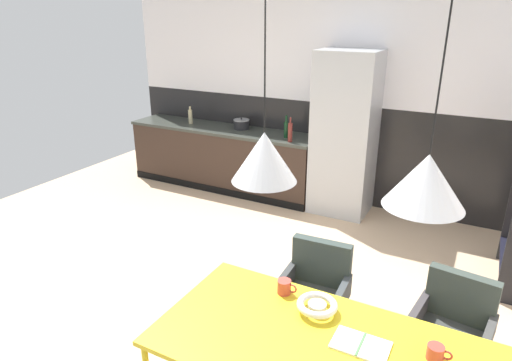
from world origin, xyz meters
TOP-DOWN VIEW (x-y plane):
  - ground_plane at (0.00, 0.00)m, footprint 7.81×7.81m
  - back_wall_splashback_dark at (0.00, 2.84)m, footprint 6.01×0.12m
  - back_wall_panel_upper at (0.00, 2.84)m, footprint 6.01×0.12m
  - kitchen_counter at (-1.45, 2.48)m, footprint 2.85×0.63m
  - refrigerator_column at (0.34, 2.48)m, footprint 0.72×0.60m
  - dining_table at (1.32, -0.88)m, footprint 1.89×0.93m
  - armchair_corner_seat at (0.94, 0.00)m, footprint 0.51×0.49m
  - armchair_far_side at (1.91, 0.07)m, footprint 0.54×0.53m
  - fruit_bowl at (1.17, -0.63)m, footprint 0.24×0.24m
  - open_book at (1.48, -0.79)m, footprint 0.30×0.20m
  - mug_tall_blue at (1.85, -0.70)m, footprint 0.13×0.09m
  - mug_white_ceramic at (0.92, -0.54)m, footprint 0.13×0.09m
  - cooking_pot at (-1.18, 2.57)m, footprint 0.22×0.22m
  - bottle_spice_small at (-0.31, 2.28)m, footprint 0.06×0.06m
  - bottle_vinegar_dark at (-2.00, 2.49)m, footprint 0.06×0.06m
  - bottle_oil_tall at (-0.43, 2.44)m, footprint 0.06×0.06m
  - pendant_lamp_over_table_near at (0.94, -0.88)m, footprint 0.33×0.33m
  - pendant_lamp_over_table_far at (1.70, -0.83)m, footprint 0.35×0.35m

SIDE VIEW (x-z plane):
  - ground_plane at x=0.00m, z-range 0.00..0.00m
  - kitchen_counter at x=-1.45m, z-range 0.00..0.89m
  - armchair_far_side at x=1.91m, z-range 0.10..0.88m
  - armchair_corner_seat at x=0.94m, z-range 0.11..0.92m
  - back_wall_splashback_dark at x=0.00m, z-range 0.00..1.32m
  - dining_table at x=1.32m, z-range 0.34..1.09m
  - open_book at x=1.48m, z-range 0.75..0.77m
  - mug_tall_blue at x=1.85m, z-range 0.75..0.84m
  - mug_white_ceramic at x=0.92m, z-range 0.75..0.85m
  - fruit_bowl at x=1.17m, z-range 0.76..0.84m
  - cooking_pot at x=-1.18m, z-range 0.87..1.03m
  - bottle_vinegar_dark at x=-2.00m, z-range 0.87..1.12m
  - bottle_oil_tall at x=-0.43m, z-range 0.86..1.15m
  - bottle_spice_small at x=-0.31m, z-range 0.85..1.17m
  - refrigerator_column at x=0.34m, z-range 0.00..2.03m
  - pendant_lamp_over_table_far at x=1.70m, z-range 1.28..2.23m
  - pendant_lamp_over_table_near at x=0.94m, z-range 1.29..2.24m
  - back_wall_panel_upper at x=0.00m, z-range 1.32..2.64m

